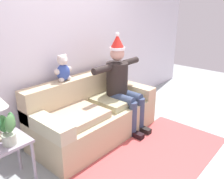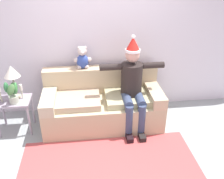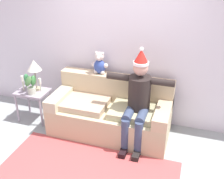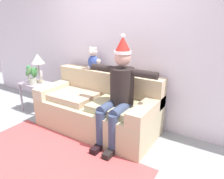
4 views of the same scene
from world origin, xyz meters
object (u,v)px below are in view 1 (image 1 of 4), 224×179
side_table (2,151)px  candle_short (11,123)px  couch (93,114)px  person_seated (122,82)px  potted_plant (7,129)px  teddy_bear (63,69)px

side_table → candle_short: 0.30m
couch → person_seated: size_ratio=1.26×
potted_plant → teddy_bear: bearing=22.5°
couch → candle_short: size_ratio=7.92×
couch → potted_plant: 1.43m
couch → side_table: couch is taller
couch → candle_short: 1.32m
teddy_bear → person_seated: bearing=-30.1°
candle_short → potted_plant: bearing=-128.9°
person_seated → side_table: size_ratio=2.73×
side_table → candle_short: (0.15, 0.04, 0.25)m
couch → candle_short: bearing=-177.8°
side_table → potted_plant: (0.05, -0.08, 0.28)m
person_seated → side_table: person_seated is taller
person_seated → couch: bearing=160.3°
side_table → person_seated: bearing=-2.5°
potted_plant → candle_short: 0.16m
person_seated → potted_plant: (-1.84, -0.00, -0.04)m
teddy_bear → candle_short: size_ratio=1.56×
teddy_bear → potted_plant: bearing=-157.5°
couch → side_table: (-1.42, -0.09, 0.11)m
couch → potted_plant: (-1.37, -0.17, 0.39)m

